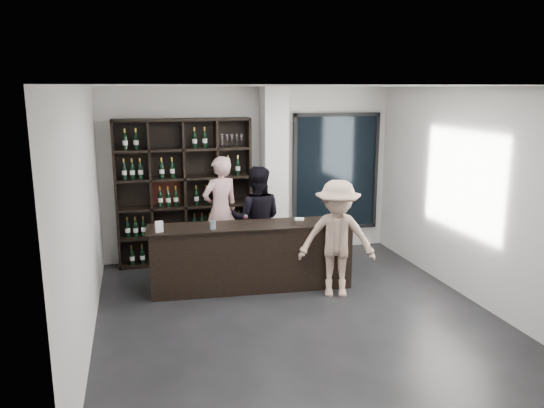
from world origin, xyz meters
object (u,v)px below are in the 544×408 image
object	(u,v)px
tasting_counter	(252,257)
taster_pink	(221,210)
taster_black	(257,219)
customer	(337,239)
wine_shelf	(184,192)

from	to	relation	value
tasting_counter	taster_pink	bearing A→B (deg)	104.41
taster_black	customer	xyz separation A→B (m)	(0.85, -1.29, -0.02)
customer	wine_shelf	bearing A→B (deg)	151.36
tasting_counter	taster_pink	distance (m)	1.38
tasting_counter	customer	world-z (taller)	customer
taster_black	customer	bearing A→B (deg)	139.79
customer	taster_pink	bearing A→B (deg)	143.85
taster_pink	taster_black	bearing A→B (deg)	109.11
customer	taster_black	bearing A→B (deg)	141.30
taster_pink	customer	world-z (taller)	taster_pink
taster_black	customer	world-z (taller)	taster_black
wine_shelf	taster_black	distance (m)	1.32
tasting_counter	taster_black	size ratio (longest dim) A/B	1.74
customer	tasting_counter	bearing A→B (deg)	171.85
taster_pink	customer	xyz separation A→B (m)	(1.33, -1.84, -0.07)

